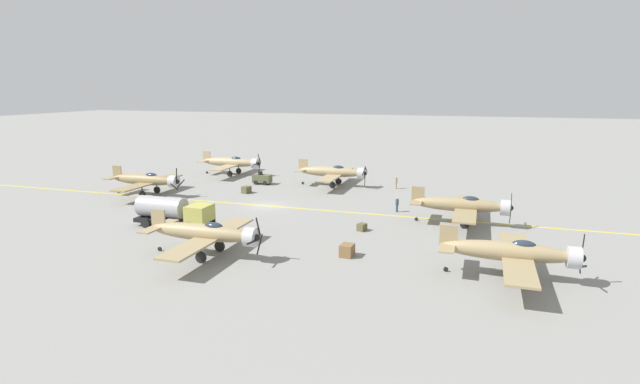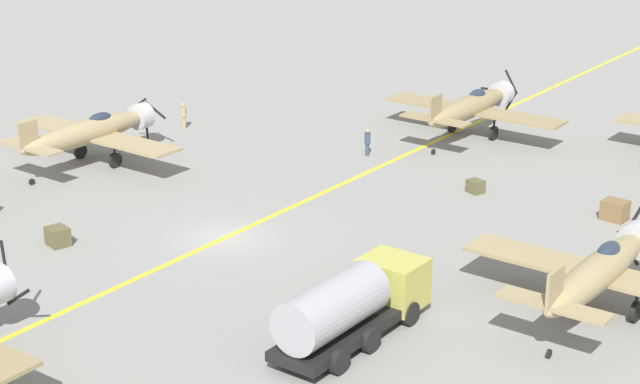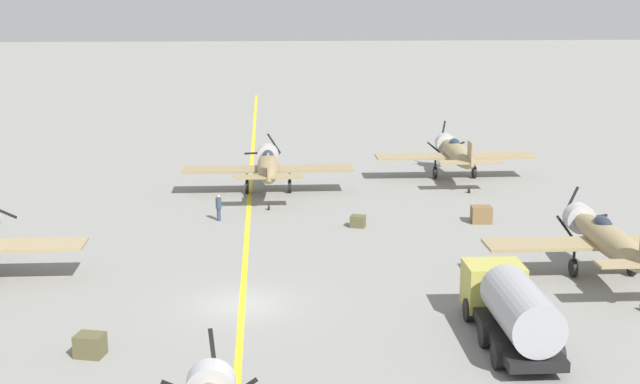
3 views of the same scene
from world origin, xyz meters
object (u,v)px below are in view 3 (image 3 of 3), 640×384
airplane_mid_right (607,239)px  airplane_far_center (268,166)px  airplane_far_right (456,153)px  supply_crate_mid_lane (358,221)px  fuel_tanker (511,307)px  supply_crate_by_tanker (90,345)px  supply_crate_outboard (481,215)px  ground_crew_walking (219,206)px

airplane_mid_right → airplane_far_center: airplane_mid_right is taller
airplane_far_right → supply_crate_mid_lane: airplane_far_right is taller
fuel_tanker → supply_crate_by_tanker: bearing=-178.7°
supply_crate_mid_lane → supply_crate_outboard: (7.70, 0.56, 0.15)m
supply_crate_mid_lane → ground_crew_walking: bearing=166.7°
airplane_mid_right → supply_crate_by_tanker: (-23.82, -8.13, -1.56)m
airplane_mid_right → airplane_far_center: 25.68m
airplane_far_center → ground_crew_walking: airplane_far_center is taller
airplane_far_center → supply_crate_by_tanker: 28.62m
airplane_mid_right → supply_crate_mid_lane: (-11.31, 10.41, -1.65)m
airplane_far_center → ground_crew_walking: 7.85m
supply_crate_by_tanker → supply_crate_mid_lane: 22.37m
ground_crew_walking → supply_crate_mid_lane: (8.47, -2.01, -0.55)m
fuel_tanker → supply_crate_outboard: size_ratio=6.52×
supply_crate_by_tanker → supply_crate_mid_lane: supply_crate_by_tanker is taller
airplane_mid_right → supply_crate_by_tanker: size_ratio=11.06×
ground_crew_walking → supply_crate_by_tanker: size_ratio=1.53×
supply_crate_mid_lane → airplane_mid_right: bearing=-42.6°
airplane_far_right → supply_crate_by_tanker: airplane_far_right is taller
ground_crew_walking → supply_crate_outboard: (16.17, -1.45, -0.40)m
ground_crew_walking → supply_crate_outboard: bearing=-5.1°
fuel_tanker → ground_crew_walking: (-12.86, 20.17, -0.60)m
airplane_mid_right → supply_crate_outboard: bearing=118.8°
supply_crate_by_tanker → fuel_tanker: bearing=1.3°
airplane_far_center → supply_crate_outboard: bearing=-41.3°
fuel_tanker → ground_crew_walking: size_ratio=4.80×
airplane_mid_right → ground_crew_walking: 23.38m
airplane_mid_right → airplane_far_right: airplane_far_right is taller
fuel_tanker → supply_crate_outboard: bearing=80.0°
supply_crate_mid_lane → airplane_far_right: bearing=56.3°
airplane_mid_right → airplane_far_center: bearing=141.0°
supply_crate_mid_lane → supply_crate_outboard: 7.72m
airplane_mid_right → supply_crate_by_tanker: bearing=-150.6°
airplane_far_right → supply_crate_outboard: (-1.07, -12.58, -1.50)m
airplane_mid_right → supply_crate_mid_lane: size_ratio=13.97×
ground_crew_walking → supply_crate_by_tanker: 20.95m
airplane_far_right → fuel_tanker: airplane_far_right is taller
airplane_far_center → fuel_tanker: bearing=-78.4°
airplane_far_center → fuel_tanker: airplane_far_center is taller
airplane_mid_right → supply_crate_outboard: 11.65m
airplane_far_center → supply_crate_by_tanker: (-7.15, -27.67, -1.56)m
airplane_far_center → supply_crate_mid_lane: size_ratio=13.97×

